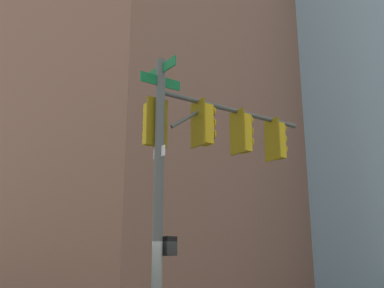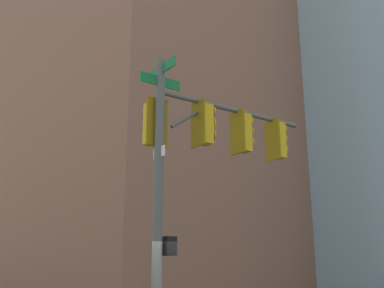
% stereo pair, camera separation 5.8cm
% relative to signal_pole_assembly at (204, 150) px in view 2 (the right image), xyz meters
% --- Properties ---
extents(signal_pole_assembly, '(4.76, 2.29, 6.71)m').
position_rel_signal_pole_assembly_xyz_m(signal_pole_assembly, '(0.00, 0.00, 0.00)').
color(signal_pole_assembly, '#4C514C').
rests_on(signal_pole_assembly, ground_plane).
extents(building_brick_midblock, '(20.30, 19.73, 34.05)m').
position_rel_signal_pole_assembly_xyz_m(building_brick_midblock, '(-35.72, -23.05, 12.34)').
color(building_brick_midblock, brown).
rests_on(building_brick_midblock, ground_plane).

